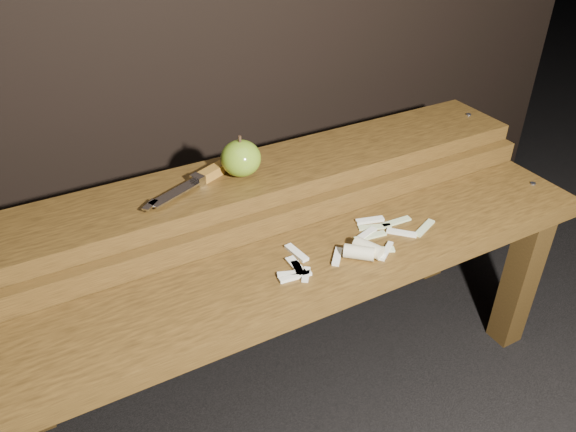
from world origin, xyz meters
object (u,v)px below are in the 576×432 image
knife (208,175)px  apple (241,158)px  bench_rear_tier (264,206)px  bench_front_tier (319,290)px

knife → apple: bearing=-12.3°
bench_rear_tier → apple: size_ratio=14.27×
knife → bench_front_tier: bearing=-65.6°
bench_front_tier → apple: bearing=101.1°
bench_rear_tier → knife: (-0.11, 0.02, 0.10)m
bench_front_tier → knife: 0.31m
bench_rear_tier → apple: apple is taller
bench_rear_tier → knife: knife is taller
bench_front_tier → bench_rear_tier: 0.23m
apple → knife: bearing=167.7°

